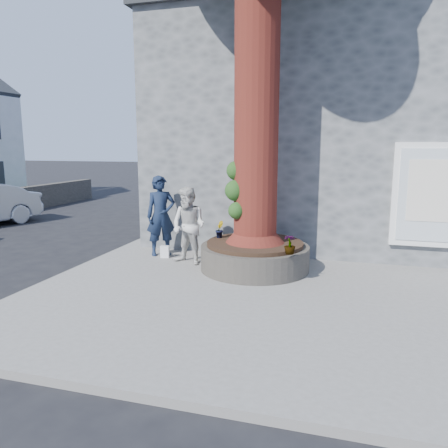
# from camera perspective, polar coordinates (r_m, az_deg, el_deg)

# --- Properties ---
(ground) EXTENTS (120.00, 120.00, 0.00)m
(ground) POSITION_cam_1_polar(r_m,az_deg,el_deg) (7.85, -4.98, -10.19)
(ground) COLOR black
(ground) RESTS_ON ground
(pavement) EXTENTS (9.00, 8.00, 0.12)m
(pavement) POSITION_cam_1_polar(r_m,az_deg,el_deg) (8.38, 7.27, -8.46)
(pavement) COLOR slate
(pavement) RESTS_ON ground
(yellow_line) EXTENTS (0.10, 30.00, 0.01)m
(yellow_line) POSITION_cam_1_polar(r_m,az_deg,el_deg) (10.10, -19.30, -6.04)
(yellow_line) COLOR yellow
(yellow_line) RESTS_ON ground
(stone_shop) EXTENTS (10.30, 8.30, 6.30)m
(stone_shop) POSITION_cam_1_polar(r_m,az_deg,el_deg) (14.06, 15.76, 11.60)
(stone_shop) COLOR #4D5152
(stone_shop) RESTS_ON ground
(planter) EXTENTS (2.30, 2.30, 0.60)m
(planter) POSITION_cam_1_polar(r_m,az_deg,el_deg) (9.35, 4.03, -4.18)
(planter) COLOR black
(planter) RESTS_ON pavement
(man) EXTENTS (0.83, 0.77, 1.91)m
(man) POSITION_cam_1_polar(r_m,az_deg,el_deg) (10.52, -8.24, 1.06)
(man) COLOR #131E35
(man) RESTS_ON pavement
(woman) EXTENTS (0.98, 0.86, 1.71)m
(woman) POSITION_cam_1_polar(r_m,az_deg,el_deg) (9.67, -4.64, -0.26)
(woman) COLOR silver
(woman) RESTS_ON pavement
(shopping_bag) EXTENTS (0.22, 0.16, 0.28)m
(shopping_bag) POSITION_cam_1_polar(r_m,az_deg,el_deg) (10.42, -7.74, -3.60)
(shopping_bag) COLOR white
(shopping_bag) RESTS_ON pavement
(plant_a) EXTENTS (0.23, 0.21, 0.37)m
(plant_a) POSITION_cam_1_polar(r_m,az_deg,el_deg) (10.13, 2.99, -0.19)
(plant_a) COLOR gray
(plant_a) RESTS_ON planter
(plant_b) EXTENTS (0.24, 0.25, 0.37)m
(plant_b) POSITION_cam_1_polar(r_m,az_deg,el_deg) (9.64, -0.61, -0.70)
(plant_b) COLOR gray
(plant_b) RESTS_ON planter
(plant_c) EXTENTS (0.24, 0.24, 0.37)m
(plant_c) POSITION_cam_1_polar(r_m,az_deg,el_deg) (8.28, 8.59, -2.66)
(plant_c) COLOR gray
(plant_c) RESTS_ON planter
(plant_d) EXTENTS (0.25, 0.28, 0.28)m
(plant_d) POSITION_cam_1_polar(r_m,az_deg,el_deg) (9.27, 4.57, -1.47)
(plant_d) COLOR gray
(plant_d) RESTS_ON planter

